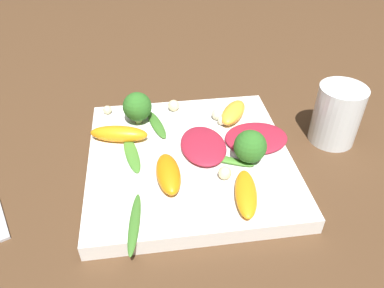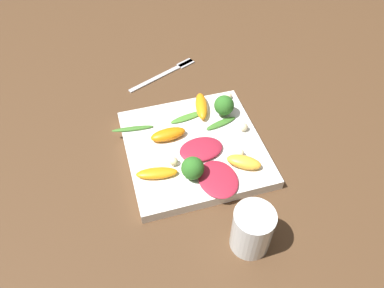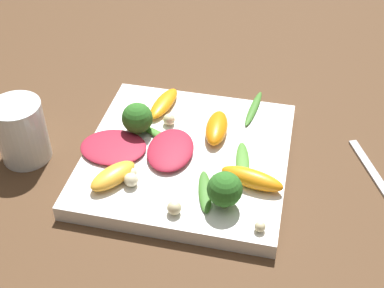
% 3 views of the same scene
% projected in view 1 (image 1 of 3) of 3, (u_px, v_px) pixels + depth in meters
% --- Properties ---
extents(ground_plane, '(2.40, 2.40, 0.00)m').
position_uv_depth(ground_plane, '(189.00, 166.00, 0.51)').
color(ground_plane, '#4C331E').
extents(plate, '(0.27, 0.27, 0.02)m').
position_uv_depth(plate, '(189.00, 160.00, 0.51)').
color(plate, white).
rests_on(plate, ground_plane).
extents(drinking_glass, '(0.07, 0.07, 0.09)m').
position_uv_depth(drinking_glass, '(337.00, 115.00, 0.53)').
color(drinking_glass, white).
rests_on(drinking_glass, ground_plane).
extents(radicchio_leaf_0, '(0.06, 0.09, 0.01)m').
position_uv_depth(radicchio_leaf_0, '(203.00, 145.00, 0.50)').
color(radicchio_leaf_0, maroon).
rests_on(radicchio_leaf_0, plate).
extents(radicchio_leaf_1, '(0.09, 0.08, 0.01)m').
position_uv_depth(radicchio_leaf_1, '(256.00, 138.00, 0.52)').
color(radicchio_leaf_1, maroon).
rests_on(radicchio_leaf_1, plate).
extents(orange_segment_0, '(0.03, 0.07, 0.02)m').
position_uv_depth(orange_segment_0, '(168.00, 174.00, 0.45)').
color(orange_segment_0, orange).
rests_on(orange_segment_0, plate).
extents(orange_segment_1, '(0.06, 0.07, 0.02)m').
position_uv_depth(orange_segment_1, '(233.00, 112.00, 0.56)').
color(orange_segment_1, '#FCAD33').
rests_on(orange_segment_1, plate).
extents(orange_segment_2, '(0.04, 0.08, 0.01)m').
position_uv_depth(orange_segment_2, '(246.00, 193.00, 0.43)').
color(orange_segment_2, orange).
rests_on(orange_segment_2, plate).
extents(orange_segment_3, '(0.08, 0.04, 0.02)m').
position_uv_depth(orange_segment_3, '(119.00, 134.00, 0.52)').
color(orange_segment_3, orange).
rests_on(orange_segment_3, plate).
extents(broccoli_floret_0, '(0.04, 0.04, 0.05)m').
position_uv_depth(broccoli_floret_0, '(250.00, 147.00, 0.47)').
color(broccoli_floret_0, '#7A9E51').
rests_on(broccoli_floret_0, plate).
extents(broccoli_floret_1, '(0.04, 0.04, 0.05)m').
position_uv_depth(broccoli_floret_1, '(137.00, 107.00, 0.54)').
color(broccoli_floret_1, '#7A9E51').
rests_on(broccoli_floret_1, plate).
extents(arugula_sprig_0, '(0.09, 0.05, 0.01)m').
position_uv_depth(arugula_sprig_0, '(219.00, 158.00, 0.49)').
color(arugula_sprig_0, '#47842D').
rests_on(arugula_sprig_0, plate).
extents(arugula_sprig_1, '(0.02, 0.09, 0.01)m').
position_uv_depth(arugula_sprig_1, '(134.00, 223.00, 0.40)').
color(arugula_sprig_1, '#3D7528').
rests_on(arugula_sprig_1, plate).
extents(arugula_sprig_2, '(0.03, 0.07, 0.01)m').
position_uv_depth(arugula_sprig_2, '(157.00, 125.00, 0.55)').
color(arugula_sprig_2, '#3D7528').
rests_on(arugula_sprig_2, plate).
extents(arugula_sprig_3, '(0.03, 0.08, 0.01)m').
position_uv_depth(arugula_sprig_3, '(132.00, 154.00, 0.50)').
color(arugula_sprig_3, '#47842D').
rests_on(arugula_sprig_3, plate).
extents(macadamia_nut_0, '(0.02, 0.02, 0.02)m').
position_uv_depth(macadamia_nut_0, '(225.00, 173.00, 0.46)').
color(macadamia_nut_0, beige).
rests_on(macadamia_nut_0, plate).
extents(macadamia_nut_1, '(0.01, 0.01, 0.01)m').
position_uv_depth(macadamia_nut_1, '(107.00, 110.00, 0.57)').
color(macadamia_nut_1, beige).
rests_on(macadamia_nut_1, plate).
extents(macadamia_nut_2, '(0.02, 0.02, 0.02)m').
position_uv_depth(macadamia_nut_2, '(174.00, 105.00, 0.58)').
color(macadamia_nut_2, beige).
rests_on(macadamia_nut_2, plate).
extents(macadamia_nut_3, '(0.02, 0.02, 0.02)m').
position_uv_depth(macadamia_nut_3, '(218.00, 114.00, 0.56)').
color(macadamia_nut_3, beige).
rests_on(macadamia_nut_3, plate).
extents(macadamia_nut_4, '(0.01, 0.01, 0.01)m').
position_uv_depth(macadamia_nut_4, '(222.00, 121.00, 0.55)').
color(macadamia_nut_4, beige).
rests_on(macadamia_nut_4, plate).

